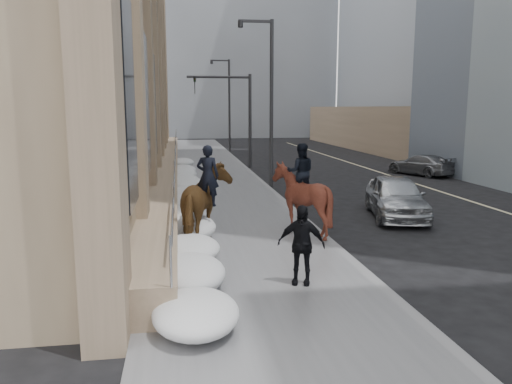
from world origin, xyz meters
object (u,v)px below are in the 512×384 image
(car_silver, at_px, (396,197))
(mounted_horse_left, at_px, (206,203))
(pedestrian, at_px, (301,245))
(car_grey, at_px, (421,165))
(mounted_horse_right, at_px, (301,196))

(car_silver, bearing_deg, mounted_horse_left, -144.56)
(pedestrian, distance_m, car_grey, 20.49)
(mounted_horse_left, relative_size, pedestrian, 1.62)
(mounted_horse_left, bearing_deg, mounted_horse_right, -153.53)
(mounted_horse_left, relative_size, mounted_horse_right, 1.03)
(mounted_horse_left, xyz_separation_m, car_grey, (13.24, 13.37, -0.66))
(mounted_horse_left, bearing_deg, car_silver, -143.82)
(car_silver, xyz_separation_m, car_grey, (6.32, 10.57, -0.15))
(mounted_horse_left, distance_m, mounted_horse_right, 2.95)
(mounted_horse_right, xyz_separation_m, car_grey, (10.36, 12.74, -0.68))
(car_grey, bearing_deg, mounted_horse_right, 27.69)
(mounted_horse_right, xyz_separation_m, car_silver, (4.04, 2.17, -0.52))
(mounted_horse_right, height_order, pedestrian, mounted_horse_right)
(mounted_horse_left, relative_size, car_grey, 0.68)
(car_grey, bearing_deg, pedestrian, 32.96)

